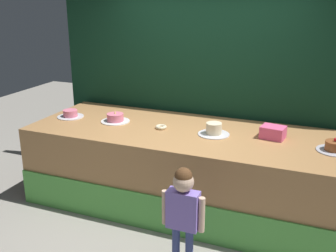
{
  "coord_description": "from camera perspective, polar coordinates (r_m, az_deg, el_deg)",
  "views": [
    {
      "loc": [
        1.42,
        -3.41,
        2.41
      ],
      "look_at": [
        -0.13,
        0.41,
        1.05
      ],
      "focal_mm": 42.95,
      "sensor_mm": 36.0,
      "label": 1
    }
  ],
  "objects": [
    {
      "name": "curtain_backdrop",
      "position": [
        5.18,
        5.71,
        5.83
      ],
      "size": [
        4.1,
        0.08,
        2.61
      ],
      "primitive_type": "cube",
      "color": "#113823",
      "rests_on": "ground_plane"
    },
    {
      "name": "donut",
      "position": [
        4.64,
        -1.0,
        -0.15
      ],
      "size": [
        0.13,
        0.13,
        0.04
      ],
      "primitive_type": "torus",
      "color": "beige",
      "rests_on": "stage_platform"
    },
    {
      "name": "pink_box",
      "position": [
        4.46,
        14.68,
        -0.87
      ],
      "size": [
        0.27,
        0.23,
        0.13
      ],
      "primitive_type": "cube",
      "rotation": [
        0.0,
        0.0,
        -0.15
      ],
      "color": "#F4598E",
      "rests_on": "stage_platform"
    },
    {
      "name": "cake_center_left",
      "position": [
        4.93,
        -7.49,
        1.11
      ],
      "size": [
        0.35,
        0.35,
        0.15
      ],
      "color": "white",
      "rests_on": "stage_platform"
    },
    {
      "name": "cake_far_left",
      "position": [
        5.22,
        -13.69,
        1.65
      ],
      "size": [
        0.33,
        0.33,
        0.09
      ],
      "color": "silver",
      "rests_on": "stage_platform"
    },
    {
      "name": "ground_plane",
      "position": [
        4.41,
        -0.43,
        -14.9
      ],
      "size": [
        12.0,
        12.0,
        0.0
      ],
      "primitive_type": "plane",
      "color": "gray"
    },
    {
      "name": "child_figure",
      "position": [
        3.54,
        2.15,
        -11.33
      ],
      "size": [
        0.4,
        0.18,
        1.03
      ],
      "color": "#3F4C8C",
      "rests_on": "ground_plane"
    },
    {
      "name": "cake_center_right",
      "position": [
        4.46,
        6.52,
        -0.54
      ],
      "size": [
        0.35,
        0.35,
        0.13
      ],
      "color": "silver",
      "rests_on": "stage_platform"
    },
    {
      "name": "cake_far_right",
      "position": [
        4.3,
        22.57,
        -2.76
      ],
      "size": [
        0.35,
        0.35,
        0.14
      ],
      "color": "silver",
      "rests_on": "stage_platform"
    },
    {
      "name": "stage_platform",
      "position": [
        4.74,
        2.68,
        -6.05
      ],
      "size": [
        3.66,
        1.37,
        0.93
      ],
      "color": "#B27F4C",
      "rests_on": "ground_plane"
    }
  ]
}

